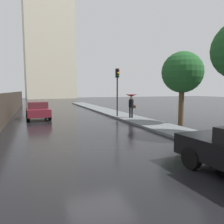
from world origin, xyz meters
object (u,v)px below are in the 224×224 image
Objects in this scene: pedestrian_with_umbrella_far at (131,100)px; street_tree_near at (182,73)px; car_maroon_mid_road at (38,110)px; traffic_light at (117,83)px.

street_tree_near reaches higher than pedestrian_with_umbrella_far.
street_tree_near is at bearing 133.38° from pedestrian_with_umbrella_far.
pedestrian_with_umbrella_far is at bearing 153.88° from car_maroon_mid_road.
street_tree_near is (2.60, -5.10, 0.56)m from traffic_light.
car_maroon_mid_road is 0.84× the size of street_tree_near.
street_tree_near reaches higher than traffic_light.
traffic_light reaches higher than pedestrian_with_umbrella_far.
traffic_light is at bearing 162.54° from car_maroon_mid_road.
pedestrian_with_umbrella_far is 0.38× the size of street_tree_near.
traffic_light is 5.75m from street_tree_near.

